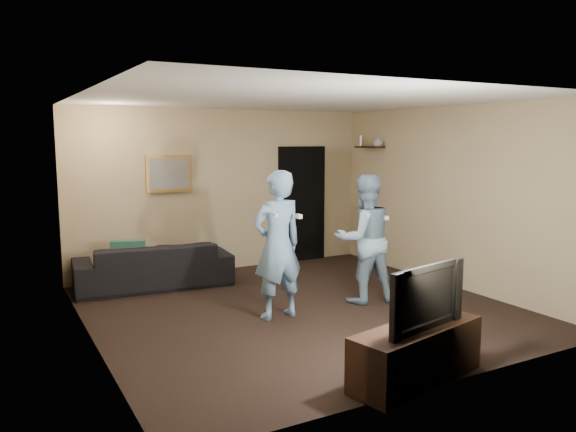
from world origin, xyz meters
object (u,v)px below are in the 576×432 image
sofa (154,265)px  television (418,295)px  wii_player_right (364,239)px  wii_player_left (278,245)px  tv_console (417,353)px

sofa → television: television is taller
sofa → wii_player_right: bearing=142.5°
television → wii_player_left: (-0.26, 2.17, 0.11)m
wii_player_left → wii_player_right: size_ratio=1.06×
television → wii_player_left: bearing=84.3°
television → wii_player_right: wii_player_right is taller
wii_player_left → wii_player_right: wii_player_left is taller
sofa → wii_player_left: size_ratio=1.24×
tv_console → sofa: bearing=93.0°
television → wii_player_left: size_ratio=0.56×
sofa → television: 4.46m
television → tv_console: bearing=167.6°
tv_console → wii_player_left: size_ratio=0.78×
wii_player_right → television: bearing=-115.3°
tv_console → wii_player_right: size_ratio=0.82×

